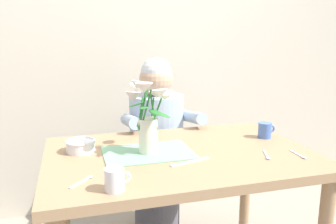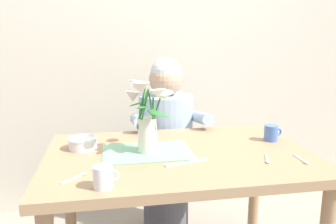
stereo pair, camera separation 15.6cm
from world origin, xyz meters
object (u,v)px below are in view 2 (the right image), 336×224
(tea_cup, at_px, (103,177))
(coffee_cup, at_px, (271,133))
(flower_vase, at_px, (147,112))
(seated_person, at_px, (166,147))
(ceramic_bowl, at_px, (83,143))
(dinner_knife, at_px, (185,163))

(tea_cup, height_order, coffee_cup, same)
(flower_vase, bearing_deg, tea_cup, -119.62)
(seated_person, bearing_deg, flower_vase, -110.57)
(seated_person, height_order, ceramic_bowl, seated_person)
(seated_person, height_order, coffee_cup, seated_person)
(flower_vase, xyz_separation_m, ceramic_bowl, (-0.30, 0.10, -0.16))
(seated_person, relative_size, tea_cup, 12.20)
(tea_cup, xyz_separation_m, coffee_cup, (0.83, 0.41, 0.00))
(seated_person, distance_m, ceramic_bowl, 0.71)
(seated_person, bearing_deg, coffee_cup, -52.10)
(seated_person, distance_m, dinner_knife, 0.78)
(flower_vase, height_order, tea_cup, flower_vase)
(ceramic_bowl, height_order, coffee_cup, coffee_cup)
(seated_person, height_order, dinner_knife, seated_person)
(seated_person, relative_size, flower_vase, 3.36)
(flower_vase, distance_m, coffee_cup, 0.66)
(flower_vase, bearing_deg, ceramic_bowl, 160.73)
(seated_person, distance_m, flower_vase, 0.72)
(seated_person, relative_size, coffee_cup, 12.20)
(ceramic_bowl, relative_size, tea_cup, 1.46)
(coffee_cup, bearing_deg, ceramic_bowl, 177.81)
(coffee_cup, bearing_deg, seated_person, 130.90)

